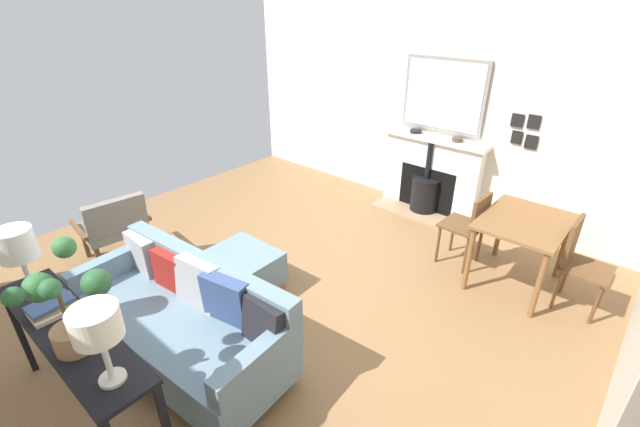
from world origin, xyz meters
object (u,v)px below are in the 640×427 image
object	(u,v)px
potted_plant	(65,302)
dining_chair_near_fireplace	(470,224)
armchair_accent	(114,224)
console_table	(72,341)
table_lamp_far_end	(97,327)
dining_table	(523,230)
mantel_bowl_far	(457,139)
mantel_bowl_near	(416,131)
fireplace	(429,179)
ottoman	(241,268)
dining_chair_by_back_wall	(579,258)
table_lamp_near_end	(16,246)
book_stack	(52,307)
sofa	(184,318)

from	to	relation	value
potted_plant	dining_chair_near_fireplace	size ratio (longest dim) A/B	0.79
armchair_accent	console_table	size ratio (longest dim) A/B	0.50
table_lamp_far_end	dining_table	bearing A→B (deg)	163.03
mantel_bowl_far	potted_plant	xyz separation A→B (m)	(4.41, -0.26, 0.05)
mantel_bowl_far	table_lamp_far_end	size ratio (longest dim) A/B	0.28
table_lamp_far_end	mantel_bowl_near	bearing A→B (deg)	-170.99
console_table	dining_table	world-z (taller)	console_table
fireplace	potted_plant	xyz separation A→B (m)	(4.40, 0.03, 0.66)
ottoman	dining_chair_by_back_wall	bearing A→B (deg)	126.85
fireplace	dining_chair_by_back_wall	bearing A→B (deg)	64.27
table_lamp_near_end	book_stack	world-z (taller)	table_lamp_near_end
ottoman	armchair_accent	size ratio (longest dim) A/B	0.84
sofa	dining_table	xyz separation A→B (m)	(-2.69, 1.65, 0.25)
mantel_bowl_far	table_lamp_near_end	size ratio (longest dim) A/B	0.28
table_lamp_far_end	armchair_accent	bearing A→B (deg)	-114.15
armchair_accent	dining_table	distance (m)	4.15
sofa	potted_plant	bearing A→B (deg)	15.88
table_lamp_near_end	dining_chair_near_fireplace	size ratio (longest dim) A/B	0.57
sofa	armchair_accent	bearing A→B (deg)	-99.83
ottoman	console_table	distance (m)	1.67
mantel_bowl_near	armchair_accent	xyz separation A→B (m)	(3.35, -1.64, -0.59)
fireplace	dining_chair_by_back_wall	size ratio (longest dim) A/B	1.60
armchair_accent	dining_chair_by_back_wall	xyz separation A→B (m)	(-2.39, 3.89, 0.05)
mantel_bowl_far	dining_chair_by_back_wall	world-z (taller)	mantel_bowl_far
console_table	book_stack	bearing A→B (deg)	-91.29
dining_table	mantel_bowl_far	bearing A→B (deg)	-129.38
table_lamp_near_end	table_lamp_far_end	size ratio (longest dim) A/B	1.00
dining_chair_near_fireplace	sofa	bearing A→B (deg)	-22.98
book_stack	ottoman	bearing A→B (deg)	-176.43
sofa	table_lamp_far_end	bearing A→B (deg)	38.72
dining_chair_near_fireplace	table_lamp_far_end	bearing A→B (deg)	-8.93
sofa	table_lamp_far_end	size ratio (longest dim) A/B	4.09
console_table	table_lamp_far_end	world-z (taller)	table_lamp_far_end
table_lamp_near_end	mantel_bowl_near	bearing A→B (deg)	173.58
table_lamp_near_end	dining_table	xyz separation A→B (m)	(-3.43, 2.24, -0.51)
table_lamp_near_end	table_lamp_far_end	distance (m)	1.19
mantel_bowl_near	potted_plant	distance (m)	4.42
potted_plant	book_stack	distance (m)	0.53
armchair_accent	dining_chair_near_fireplace	size ratio (longest dim) A/B	0.95
mantel_bowl_near	table_lamp_far_end	size ratio (longest dim) A/B	0.32
book_stack	dining_chair_by_back_wall	bearing A→B (deg)	145.28
sofa	dining_chair_by_back_wall	xyz separation A→B (m)	(-2.69, 2.15, 0.15)
mantel_bowl_far	console_table	xyz separation A→B (m)	(4.40, -0.47, -0.37)
mantel_bowl_near	table_lamp_far_end	world-z (taller)	table_lamp_far_end
armchair_accent	book_stack	world-z (taller)	book_stack
ottoman	dining_table	world-z (taller)	dining_table
ottoman	dining_chair_by_back_wall	distance (m)	3.10
mantel_bowl_far	sofa	bearing A→B (deg)	-7.43
dining_table	dining_chair_by_back_wall	distance (m)	0.51
table_lamp_near_end	console_table	bearing A→B (deg)	90.00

